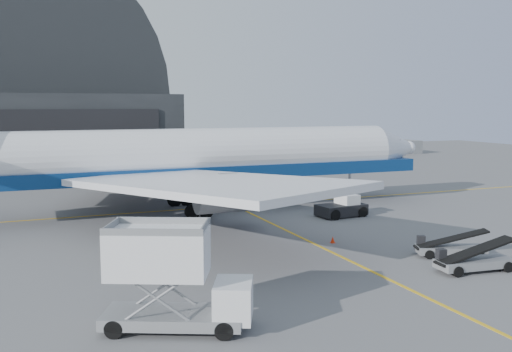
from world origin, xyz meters
name	(u,v)px	position (x,y,z in m)	size (l,w,h in m)	color
ground	(331,252)	(0.00, 0.00, 0.00)	(200.00, 200.00, 0.00)	#565659
taxi_lines	(262,219)	(0.00, 12.67, 0.01)	(80.00, 42.12, 0.02)	gold
hangar	(9,110)	(-22.00, 64.95, 9.54)	(50.00, 28.30, 28.00)	black
distant_bldg_a	(320,154)	(38.00, 72.00, 0.00)	(14.00, 8.00, 4.00)	black
distant_bldg_b	(398,153)	(55.00, 68.00, 0.00)	(8.00, 6.00, 2.80)	gray
airliner	(188,158)	(-5.22, 18.87, 5.23)	(53.24, 51.63, 18.68)	white
catering_truck	(172,279)	(-13.76, -9.54, 2.38)	(7.27, 5.09, 4.70)	gray
pushback_tug	(342,208)	(7.48, 11.16, 0.78)	(4.76, 3.12, 2.08)	black
belt_loader_a	(474,261)	(5.94, -7.44, 0.62)	(5.36, 2.25, 2.02)	gray
belt_loader_b	(450,248)	(6.98, -4.03, 0.58)	(4.94, 3.17, 1.87)	gray
traffic_cone	(333,240)	(1.44, 2.32, 0.23)	(0.34, 0.34, 0.49)	red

